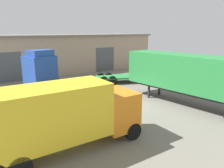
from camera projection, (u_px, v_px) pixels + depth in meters
name	position (u px, v px, depth m)	size (l,w,h in m)	color
ground_plane	(122.00, 103.00, 18.80)	(60.00, 60.00, 0.00)	slate
warehouse_building	(51.00, 53.00, 33.44)	(31.36, 10.04, 5.52)	tan
tractor_unit_blue	(43.00, 74.00, 21.16)	(4.24, 6.77, 4.33)	#2347A3
container_trailer_green	(190.00, 74.00, 17.72)	(4.13, 11.62, 4.21)	#28843D
box_truck_orange	(62.00, 115.00, 10.99)	(8.25, 2.48, 3.55)	orange
flatbed_truck_red	(138.00, 71.00, 26.65)	(7.36, 4.55, 2.72)	red
gravel_pile	(177.00, 74.00, 28.15)	(2.99, 2.99, 1.22)	#665B4C
oil_drum	(108.00, 92.00, 20.86)	(0.58, 0.58, 0.88)	#B22D23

